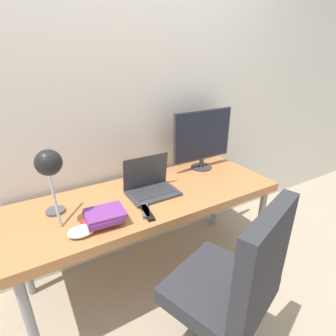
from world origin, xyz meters
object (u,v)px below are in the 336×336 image
at_px(laptop, 151,186).
at_px(monitor, 203,138).
at_px(desk_lamp, 49,168).
at_px(office_chair, 235,284).
at_px(book_stack, 103,217).
at_px(game_controller, 81,231).

bearing_deg(laptop, monitor, 16.88).
bearing_deg(laptop, desk_lamp, -172.25).
distance_m(monitor, office_chair, 1.17).
relative_size(office_chair, book_stack, 4.28).
bearing_deg(desk_lamp, book_stack, -25.94).
xyz_separation_m(laptop, desk_lamp, (-0.61, -0.08, 0.29)).
distance_m(book_stack, game_controller, 0.14).
height_order(laptop, game_controller, laptop).
distance_m(office_chair, game_controller, 0.81).
height_order(laptop, book_stack, laptop).
bearing_deg(desk_lamp, office_chair, -48.72).
bearing_deg(office_chair, desk_lamp, 131.28).
bearing_deg(book_stack, office_chair, -55.69).
height_order(laptop, monitor, monitor).
distance_m(desk_lamp, book_stack, 0.38).
height_order(laptop, office_chair, office_chair).
bearing_deg(book_stack, desk_lamp, 154.06).
bearing_deg(laptop, office_chair, -88.09).
distance_m(monitor, game_controller, 1.18).
bearing_deg(book_stack, game_controller, -162.92).
bearing_deg(game_controller, book_stack, 17.08).
height_order(desk_lamp, game_controller, desk_lamp).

